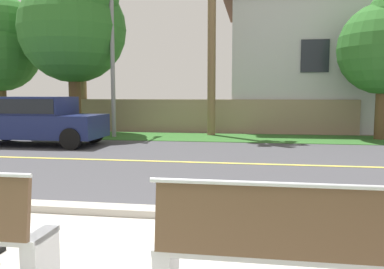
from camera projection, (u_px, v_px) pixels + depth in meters
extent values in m
plane|color=#665B4C|center=(208.00, 153.00, 10.79)|extent=(140.00, 140.00, 0.00)
cube|color=#ADA89E|center=(159.00, 212.00, 5.24)|extent=(44.00, 0.30, 0.11)
cube|color=#424247|center=(201.00, 163.00, 9.32)|extent=(52.00, 8.00, 0.01)
cube|color=#E0CC4C|center=(201.00, 162.00, 9.32)|extent=(48.00, 0.14, 0.01)
cube|color=#2D6026|center=(220.00, 137.00, 14.66)|extent=(48.00, 2.80, 0.02)
cube|color=silver|center=(41.00, 258.00, 3.37)|extent=(0.14, 0.40, 0.45)
cube|color=silver|center=(166.00, 267.00, 3.20)|extent=(0.14, 0.40, 0.45)
cube|color=silver|center=(275.00, 250.00, 3.04)|extent=(1.87, 0.44, 0.05)
cube|color=brown|center=(277.00, 222.00, 2.82)|extent=(1.80, 0.12, 0.52)
cylinder|color=silver|center=(278.00, 184.00, 2.78)|extent=(1.87, 0.04, 0.04)
cube|color=navy|center=(35.00, 126.00, 12.50)|extent=(4.30, 1.76, 0.72)
cube|color=navy|center=(35.00, 106.00, 12.43)|extent=(2.24, 1.58, 0.60)
cube|color=black|center=(35.00, 106.00, 12.43)|extent=(2.15, 1.62, 0.43)
cylinder|color=black|center=(71.00, 139.00, 11.45)|extent=(0.64, 0.18, 0.64)
cylinder|color=black|center=(94.00, 133.00, 13.10)|extent=(0.64, 0.18, 0.64)
cylinder|color=black|center=(7.00, 132.00, 13.60)|extent=(0.64, 0.18, 0.64)
cylinder|color=gray|center=(112.00, 49.00, 14.56)|extent=(0.16, 0.16, 6.55)
cylinder|color=brown|center=(2.00, 106.00, 17.22)|extent=(0.44, 0.44, 2.18)
sphere|color=#2D6B28|center=(3.00, 25.00, 16.54)|extent=(2.44, 2.44, 2.44)
cylinder|color=brown|center=(75.00, 102.00, 15.73)|extent=(0.47, 0.47, 2.60)
sphere|color=#2D6B28|center=(73.00, 29.00, 15.44)|extent=(4.16, 4.16, 4.16)
cylinder|color=brown|center=(381.00, 111.00, 14.01)|extent=(0.43, 0.43, 2.01)
sphere|color=#2D6B28|center=(384.00, 48.00, 13.78)|extent=(3.22, 3.22, 3.22)
cylinder|color=brown|center=(212.00, 16.00, 15.10)|extent=(0.32, 0.32, 9.23)
cylinder|color=brown|center=(82.00, 47.00, 17.22)|extent=(0.32, 0.32, 7.38)
cube|color=gray|center=(198.00, 116.00, 16.68)|extent=(13.00, 0.36, 1.40)
cube|color=#B7BCC1|center=(364.00, 68.00, 18.44)|extent=(12.01, 6.40, 5.71)
cube|color=#232833|center=(315.00, 56.00, 15.66)|extent=(1.10, 0.06, 1.30)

